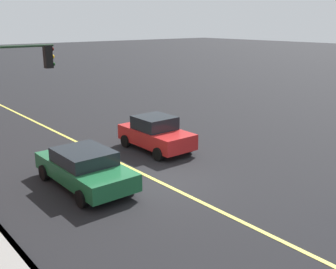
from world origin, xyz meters
The scene contains 4 objects.
ground centered at (0.00, 0.00, 0.00)m, with size 200.00×200.00×0.00m, color black.
lane_stripe_center centered at (0.00, 0.00, 0.01)m, with size 80.00×0.16×0.01m, color #D8CC4C.
car_red centered at (3.17, -2.36, 0.80)m, with size 3.90×1.97×1.62m.
car_green centered at (1.39, 2.35, 0.73)m, with size 4.62×2.10×1.41m.
Camera 1 is at (-11.22, 8.74, 5.91)m, focal length 42.62 mm.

